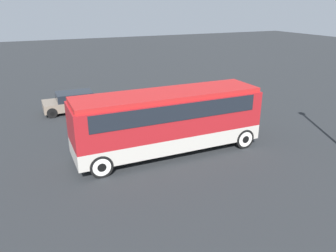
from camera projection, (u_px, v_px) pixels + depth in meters
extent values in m
plane|color=#26282B|center=(168.00, 152.00, 16.78)|extent=(120.00, 120.00, 0.00)
cube|color=#B7B2A8|center=(168.00, 137.00, 16.49)|extent=(9.37, 2.49, 0.75)
cube|color=maroon|center=(168.00, 114.00, 16.05)|extent=(9.37, 2.49, 1.75)
cube|color=black|center=(168.00, 105.00, 15.90)|extent=(8.24, 2.53, 0.79)
cube|color=#B21E1E|center=(168.00, 94.00, 15.71)|extent=(9.18, 2.29, 0.22)
cube|color=maroon|center=(243.00, 107.00, 17.89)|extent=(0.36, 2.39, 2.00)
cylinder|color=black|center=(244.00, 138.00, 17.11)|extent=(1.03, 0.28, 1.03)
cylinder|color=silver|center=(244.00, 138.00, 17.11)|extent=(0.81, 0.30, 0.81)
cylinder|color=black|center=(244.00, 138.00, 17.11)|extent=(0.39, 0.32, 0.39)
cylinder|color=black|center=(220.00, 125.00, 19.05)|extent=(1.03, 0.28, 1.03)
cylinder|color=silver|center=(220.00, 125.00, 19.05)|extent=(0.81, 0.30, 0.81)
cylinder|color=black|center=(220.00, 125.00, 19.05)|extent=(0.39, 0.32, 0.39)
cylinder|color=black|center=(101.00, 166.00, 14.21)|extent=(1.03, 0.28, 1.03)
cylinder|color=silver|center=(101.00, 166.00, 14.21)|extent=(0.81, 0.30, 0.81)
cylinder|color=black|center=(101.00, 166.00, 14.21)|extent=(0.39, 0.32, 0.39)
cylinder|color=black|center=(90.00, 147.00, 16.14)|extent=(1.03, 0.28, 1.03)
cylinder|color=silver|center=(90.00, 147.00, 16.14)|extent=(0.81, 0.30, 0.81)
cylinder|color=black|center=(90.00, 147.00, 16.14)|extent=(0.39, 0.32, 0.39)
cube|color=navy|center=(146.00, 109.00, 21.93)|extent=(4.40, 1.83, 0.58)
cube|color=black|center=(144.00, 101.00, 21.66)|extent=(2.29, 1.65, 0.56)
cylinder|color=black|center=(176.00, 112.00, 21.98)|extent=(0.61, 0.22, 0.61)
cylinder|color=black|center=(176.00, 112.00, 21.98)|extent=(0.23, 0.26, 0.23)
cylinder|color=black|center=(166.00, 105.00, 23.39)|extent=(0.61, 0.22, 0.61)
cylinder|color=black|center=(166.00, 105.00, 23.39)|extent=(0.23, 0.26, 0.23)
cylinder|color=black|center=(125.00, 119.00, 20.62)|extent=(0.61, 0.22, 0.61)
cylinder|color=black|center=(125.00, 119.00, 20.62)|extent=(0.23, 0.26, 0.23)
cylinder|color=black|center=(117.00, 112.00, 22.03)|extent=(0.61, 0.22, 0.61)
cylinder|color=black|center=(117.00, 112.00, 22.03)|extent=(0.23, 0.26, 0.23)
cube|color=#7A6B5B|center=(78.00, 103.00, 23.02)|extent=(4.65, 1.86, 0.59)
cube|color=black|center=(74.00, 96.00, 22.75)|extent=(2.42, 1.67, 0.53)
cylinder|color=black|center=(107.00, 106.00, 23.08)|extent=(0.69, 0.22, 0.69)
cylinder|color=black|center=(107.00, 106.00, 23.08)|extent=(0.26, 0.26, 0.26)
cylinder|color=black|center=(101.00, 100.00, 24.52)|extent=(0.69, 0.22, 0.69)
cylinder|color=black|center=(101.00, 100.00, 24.52)|extent=(0.26, 0.26, 0.26)
cylinder|color=black|center=(52.00, 113.00, 21.66)|extent=(0.69, 0.22, 0.69)
cylinder|color=black|center=(52.00, 113.00, 21.66)|extent=(0.26, 0.26, 0.26)
cylinder|color=black|center=(49.00, 106.00, 23.10)|extent=(0.69, 0.22, 0.69)
cylinder|color=black|center=(49.00, 106.00, 23.10)|extent=(0.26, 0.26, 0.26)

